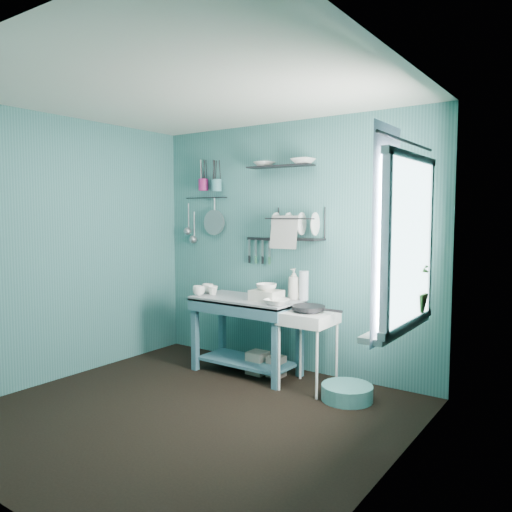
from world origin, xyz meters
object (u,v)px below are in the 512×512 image
Objects in this scene: utensil_cup_teal at (217,185)px; floor_basin at (347,393)px; wash_tub at (266,295)px; mug_left at (199,291)px; utensil_cup_magenta at (203,185)px; work_counter at (246,336)px; hotplate_stand at (308,350)px; colander at (214,222)px; storage_tin_large at (258,363)px; mug_mid at (213,290)px; storage_tin_small at (276,366)px; mug_right at (208,289)px; water_bottle at (304,285)px; potted_plant at (410,287)px; soap_bottle at (294,284)px; frying_pan at (309,308)px; dish_rack at (295,224)px.

floor_basin is at bearing -13.50° from utensil_cup_teal.
mug_left is at bearing -169.14° from wash_tub.
wash_tub is 1.58m from utensil_cup_magenta.
mug_left reaches higher than work_counter.
hotplate_stand is 2.52× the size of colander.
wash_tub is at bearing -25.02° from storage_tin_large.
mug_mid is 0.50× the size of storage_tin_small.
wash_tub is at bearing -1.53° from mug_right.
water_bottle reaches higher than work_counter.
potted_plant is 2.25× the size of storage_tin_small.
utensil_cup_teal reaches higher than storage_tin_large.
mug_left is 0.74m from wash_tub.
utensil_cup_teal reaches higher than wash_tub.
floor_basin is at bearing -8.00° from storage_tin_large.
soap_bottle reaches higher than floor_basin.
utensil_cup_teal is at bearing 113.65° from mug_right.
mug_right is at bearing -167.83° from water_bottle.
floor_basin is (0.41, -0.06, -0.68)m from frying_pan.
dish_rack is at bearing 153.21° from floor_basin.
frying_pan is (0.72, -0.04, 0.36)m from work_counter.
soap_bottle is (0.80, 0.26, 0.10)m from mug_mid.
utensil_cup_magenta is 0.46× the size of colander.
water_bottle reaches higher than mug_left.
potted_plant is (2.21, -0.20, 0.25)m from mug_left.
potted_plant is (2.44, -0.72, -0.43)m from colander.
dish_rack is (-0.04, 0.08, 0.58)m from soap_bottle.
wash_tub reaches higher than mug_left.
wash_tub reaches higher than mug_right.
mug_mid is 0.85m from soap_bottle.
utensil_cup_teal is 0.29× the size of potted_plant.
frying_pan is 2.31× the size of utensil_cup_teal.
mug_left is 0.44× the size of colander.
frying_pan is at bearing 1.26° from mug_mid.
mug_mid is at bearing -40.61° from utensil_cup_magenta.
mug_mid is 2.14m from potted_plant.
frying_pan is at bearing -46.65° from dish_rack.
hotplate_stand reaches higher than storage_tin_large.
colander is (-0.71, 0.36, 1.11)m from work_counter.
mug_right is 0.44× the size of water_bottle.
colander is at bearing 13.27° from utensil_cup_magenta.
dish_rack is at bearing 113.50° from soap_bottle.
mug_mid is (-0.38, -0.06, 0.42)m from work_counter.
mug_left is 0.61× the size of storage_tin_small.
floor_basin is at bearing -3.32° from mug_right.
dish_rack reaches higher than mug_right.
mug_mid is 1.25m from utensil_cup_magenta.
mug_right is at bearing 170.87° from potted_plant.
utensil_cup_magenta is at bearing 173.68° from hotplate_stand.
utensil_cup_teal is 0.59× the size of storage_tin_large.
mug_left is 0.95× the size of utensil_cup_magenta.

